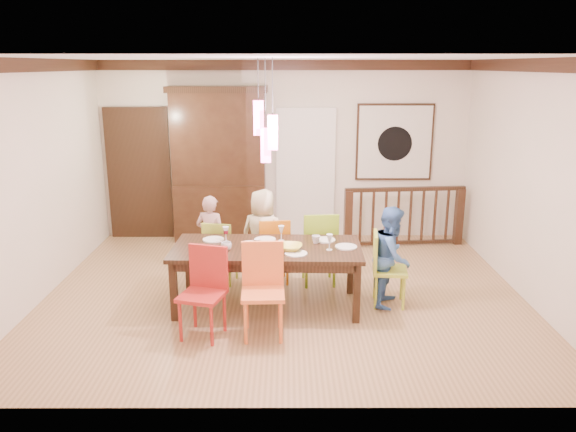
{
  "coord_description": "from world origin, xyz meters",
  "views": [
    {
      "loc": [
        0.04,
        -6.68,
        2.83
      ],
      "look_at": [
        0.05,
        0.01,
        1.01
      ],
      "focal_mm": 35.0,
      "sensor_mm": 36.0,
      "label": 1
    }
  ],
  "objects_px": {
    "china_hutch": "(219,165)",
    "person_far_mid": "(263,236)",
    "chair_end_right": "(390,264)",
    "balustrade": "(404,215)",
    "person_far_left": "(211,238)",
    "person_end_right": "(392,256)",
    "chair_far_left": "(221,247)",
    "dining_table": "(267,253)"
  },
  "relations": [
    {
      "from": "dining_table",
      "to": "person_far_mid",
      "type": "distance_m",
      "value": 0.82
    },
    {
      "from": "person_far_mid",
      "to": "chair_end_right",
      "type": "bearing_deg",
      "value": 170.18
    },
    {
      "from": "balustrade",
      "to": "person_far_left",
      "type": "bearing_deg",
      "value": -158.79
    },
    {
      "from": "chair_end_right",
      "to": "person_far_left",
      "type": "height_order",
      "value": "person_far_left"
    },
    {
      "from": "person_far_mid",
      "to": "balustrade",
      "type": "bearing_deg",
      "value": -128.58
    },
    {
      "from": "balustrade",
      "to": "person_far_mid",
      "type": "xyz_separation_m",
      "value": [
        -2.19,
        -1.53,
        0.13
      ]
    },
    {
      "from": "dining_table",
      "to": "person_end_right",
      "type": "height_order",
      "value": "person_end_right"
    },
    {
      "from": "dining_table",
      "to": "person_far_mid",
      "type": "bearing_deg",
      "value": 97.55
    },
    {
      "from": "dining_table",
      "to": "chair_end_right",
      "type": "relative_size",
      "value": 2.51
    },
    {
      "from": "dining_table",
      "to": "chair_end_right",
      "type": "distance_m",
      "value": 1.48
    },
    {
      "from": "person_end_right",
      "to": "person_far_left",
      "type": "bearing_deg",
      "value": 89.83
    },
    {
      "from": "china_hutch",
      "to": "person_far_left",
      "type": "distance_m",
      "value": 1.91
    },
    {
      "from": "chair_end_right",
      "to": "person_far_mid",
      "type": "distance_m",
      "value": 1.74
    },
    {
      "from": "chair_end_right",
      "to": "person_far_left",
      "type": "xyz_separation_m",
      "value": [
        -2.26,
        0.86,
        0.07
      ]
    },
    {
      "from": "dining_table",
      "to": "china_hutch",
      "type": "height_order",
      "value": "china_hutch"
    },
    {
      "from": "dining_table",
      "to": "person_far_left",
      "type": "bearing_deg",
      "value": 132.64
    },
    {
      "from": "dining_table",
      "to": "china_hutch",
      "type": "bearing_deg",
      "value": 109.41
    },
    {
      "from": "chair_far_left",
      "to": "chair_end_right",
      "type": "height_order",
      "value": "chair_end_right"
    },
    {
      "from": "person_far_left",
      "to": "person_far_mid",
      "type": "bearing_deg",
      "value": -168.73
    },
    {
      "from": "balustrade",
      "to": "dining_table",
      "type": "bearing_deg",
      "value": -137.31
    },
    {
      "from": "chair_end_right",
      "to": "dining_table",
      "type": "bearing_deg",
      "value": 98.54
    },
    {
      "from": "person_end_right",
      "to": "dining_table",
      "type": "bearing_deg",
      "value": 112.38
    },
    {
      "from": "person_far_left",
      "to": "chair_far_left",
      "type": "bearing_deg",
      "value": 157.01
    },
    {
      "from": "chair_far_left",
      "to": "balustrade",
      "type": "xyz_separation_m",
      "value": [
        2.74,
        1.57,
        0.01
      ]
    },
    {
      "from": "person_far_left",
      "to": "person_end_right",
      "type": "relative_size",
      "value": 0.95
    },
    {
      "from": "dining_table",
      "to": "chair_end_right",
      "type": "height_order",
      "value": "chair_end_right"
    },
    {
      "from": "china_hutch",
      "to": "person_far_mid",
      "type": "height_order",
      "value": "china_hutch"
    },
    {
      "from": "balustrade",
      "to": "person_far_left",
      "type": "distance_m",
      "value": 3.23
    },
    {
      "from": "person_far_mid",
      "to": "person_end_right",
      "type": "distance_m",
      "value": 1.75
    },
    {
      "from": "chair_far_left",
      "to": "chair_end_right",
      "type": "bearing_deg",
      "value": 172.66
    },
    {
      "from": "balustrade",
      "to": "person_far_mid",
      "type": "bearing_deg",
      "value": -150.47
    },
    {
      "from": "balustrade",
      "to": "person_end_right",
      "type": "distance_m",
      "value": 2.37
    },
    {
      "from": "dining_table",
      "to": "person_end_right",
      "type": "bearing_deg",
      "value": 3.93
    },
    {
      "from": "dining_table",
      "to": "balustrade",
      "type": "height_order",
      "value": "balustrade"
    },
    {
      "from": "chair_end_right",
      "to": "person_far_mid",
      "type": "xyz_separation_m",
      "value": [
        -1.56,
        0.77,
        0.12
      ]
    },
    {
      "from": "dining_table",
      "to": "person_far_mid",
      "type": "xyz_separation_m",
      "value": [
        -0.08,
        0.82,
        -0.04
      ]
    },
    {
      "from": "chair_far_left",
      "to": "person_far_left",
      "type": "distance_m",
      "value": 0.21
    },
    {
      "from": "chair_end_right",
      "to": "balustrade",
      "type": "distance_m",
      "value": 2.39
    },
    {
      "from": "chair_end_right",
      "to": "person_end_right",
      "type": "xyz_separation_m",
      "value": [
        0.02,
        0.01,
        0.1
      ]
    },
    {
      "from": "chair_end_right",
      "to": "person_end_right",
      "type": "relative_size",
      "value": 0.74
    },
    {
      "from": "dining_table",
      "to": "chair_far_left",
      "type": "relative_size",
      "value": 2.62
    },
    {
      "from": "person_far_mid",
      "to": "person_end_right",
      "type": "bearing_deg",
      "value": 170.88
    }
  ]
}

